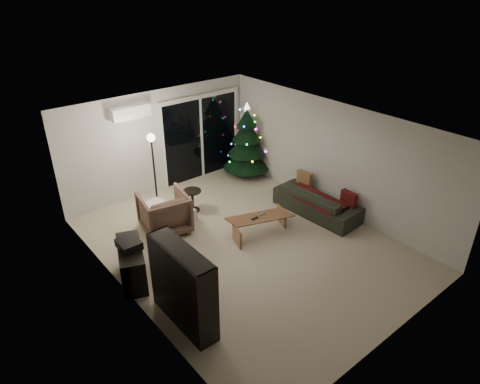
# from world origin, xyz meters

# --- Properties ---
(room) EXTENTS (6.50, 7.51, 2.60)m
(room) POSITION_xyz_m (0.46, 1.49, 1.02)
(room) COLOR beige
(room) RESTS_ON ground
(bookshelf) EXTENTS (0.89, 1.39, 1.37)m
(bookshelf) POSITION_xyz_m (-2.25, -0.99, 0.69)
(bookshelf) COLOR black
(bookshelf) RESTS_ON floor
(media_cabinet) EXTENTS (0.78, 1.17, 0.69)m
(media_cabinet) POSITION_xyz_m (-2.25, 0.45, 0.34)
(media_cabinet) COLOR black
(media_cabinet) RESTS_ON floor
(stereo) EXTENTS (0.35, 0.41, 0.15)m
(stereo) POSITION_xyz_m (-2.25, 0.45, 0.76)
(stereo) COLOR black
(stereo) RESTS_ON media_cabinet
(armchair) EXTENTS (1.10, 1.12, 0.87)m
(armchair) POSITION_xyz_m (-0.98, 1.48, 0.44)
(armchair) COLOR brown
(armchair) RESTS_ON floor
(ottoman) EXTENTS (0.59, 0.59, 0.46)m
(ottoman) POSITION_xyz_m (-0.97, 1.88, 0.23)
(ottoman) COLOR beige
(ottoman) RESTS_ON floor
(cardboard_box_a) EXTENTS (0.42, 0.34, 0.27)m
(cardboard_box_a) POSITION_xyz_m (-1.42, 0.46, 0.14)
(cardboard_box_a) COLOR white
(cardboard_box_a) RESTS_ON floor
(cardboard_box_b) EXTENTS (0.46, 0.38, 0.28)m
(cardboard_box_b) POSITION_xyz_m (-0.46, 1.49, 0.14)
(cardboard_box_b) COLOR white
(cardboard_box_b) RESTS_ON floor
(side_table) EXTENTS (0.51, 0.51, 0.52)m
(side_table) POSITION_xyz_m (-0.06, 1.82, 0.26)
(side_table) COLOR black
(side_table) RESTS_ON floor
(floor_lamp) EXTENTS (0.30, 0.30, 1.85)m
(floor_lamp) POSITION_xyz_m (-0.73, 2.23, 0.93)
(floor_lamp) COLOR black
(floor_lamp) RESTS_ON floor
(sofa) EXTENTS (0.89, 2.05, 0.59)m
(sofa) POSITION_xyz_m (2.05, -0.07, 0.29)
(sofa) COLOR #31362B
(sofa) RESTS_ON floor
(sofa_throw) EXTENTS (0.63, 1.45, 0.05)m
(sofa_throw) POSITION_xyz_m (1.95, -0.07, 0.42)
(sofa_throw) COLOR #5C1811
(sofa_throw) RESTS_ON sofa
(cushion_a) EXTENTS (0.15, 0.39, 0.39)m
(cushion_a) POSITION_xyz_m (2.30, 0.58, 0.53)
(cushion_a) COLOR #9F6C45
(cushion_a) RESTS_ON sofa
(cushion_b) EXTENTS (0.14, 0.39, 0.39)m
(cushion_b) POSITION_xyz_m (2.30, -0.72, 0.53)
(cushion_b) COLOR #5C1811
(cushion_b) RESTS_ON sofa
(coffee_table) EXTENTS (1.38, 0.86, 0.41)m
(coffee_table) POSITION_xyz_m (0.50, 0.13, 0.21)
(coffee_table) COLOR olive
(coffee_table) RESTS_ON floor
(remote_a) EXTENTS (0.16, 0.05, 0.02)m
(remote_a) POSITION_xyz_m (0.35, 0.13, 0.42)
(remote_a) COLOR black
(remote_a) RESTS_ON coffee_table
(remote_b) EXTENTS (0.16, 0.09, 0.02)m
(remote_b) POSITION_xyz_m (0.60, 0.18, 0.42)
(remote_b) COLOR slate
(remote_b) RESTS_ON coffee_table
(christmas_tree) EXTENTS (1.33, 1.33, 1.99)m
(christmas_tree) POSITION_xyz_m (2.13, 2.51, 1.00)
(christmas_tree) COLOR black
(christmas_tree) RESTS_ON floor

